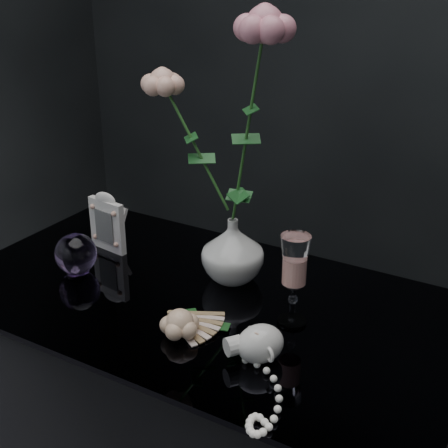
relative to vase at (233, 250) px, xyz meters
The scene contains 9 objects.
table 0.46m from the vase, 99.93° to the right, with size 1.05×0.58×0.76m.
vase is the anchor object (origin of this frame).
wine_glass 0.20m from the vase, 26.77° to the right, with size 0.06×0.06×0.18m, color white, non-canonical shape.
picture_frame 0.32m from the vase, behind, with size 0.11×0.08×0.14m, color silver, non-canonical shape.
paperweight 0.34m from the vase, 154.66° to the right, with size 0.09×0.09×0.09m, color #926EB3, non-canonical shape.
paper_fan 0.21m from the vase, 96.19° to the right, with size 0.21×0.16×0.02m, color beige, non-canonical shape.
loose_rose 0.24m from the vase, 83.95° to the right, with size 0.12×0.16×0.05m, color #DDB38E, non-canonical shape.
pearl_jar 0.29m from the vase, 50.93° to the right, with size 0.23×0.24×0.07m, color silver, non-canonical shape.
roses 0.28m from the vase, behind, with size 0.30×0.12×0.48m.
Camera 1 is at (0.60, -0.88, 1.41)m, focal length 50.00 mm.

